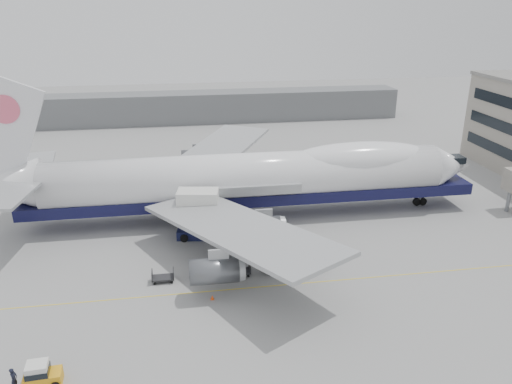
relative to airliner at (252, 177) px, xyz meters
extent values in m
plane|color=gray|center=(-0.64, -12.00, -5.62)|extent=(260.00, 260.00, 0.00)
cube|color=gold|center=(-0.64, -18.00, -5.62)|extent=(60.00, 0.15, 0.01)
cylinder|color=slate|center=(35.36, -4.00, -4.12)|extent=(0.50, 0.50, 3.00)
cube|color=slate|center=(-10.64, 58.00, -2.12)|extent=(110.00, 8.00, 7.00)
cylinder|color=white|center=(-0.64, 0.00, 0.08)|extent=(52.00, 6.40, 6.40)
cube|color=#0E0E34|center=(0.36, 0.00, -2.48)|extent=(60.00, 5.76, 1.50)
cone|color=white|center=(28.36, 0.00, 0.08)|extent=(6.00, 6.40, 6.40)
cone|color=white|center=(-31.14, 0.00, 0.68)|extent=(9.00, 6.40, 6.40)
ellipsoid|color=white|center=(14.96, 0.00, 1.84)|extent=(20.67, 5.78, 4.56)
cube|color=white|center=(-29.64, 0.00, 7.58)|extent=(10.52, 0.50, 13.56)
cylinder|color=#EE5C7A|center=(-29.14, 0.00, 10.08)|extent=(3.40, 0.30, 3.40)
cube|color=#9EA0A3|center=(-3.64, -14.28, -0.52)|extent=(20.35, 26.74, 2.26)
cube|color=#9EA0A3|center=(-3.64, 14.28, -0.52)|extent=(20.35, 26.74, 2.26)
cylinder|color=#595B60|center=(-6.64, 19.00, -2.72)|extent=(4.80, 2.60, 2.60)
cylinder|color=#595B60|center=(-0.64, 10.00, -2.72)|extent=(4.80, 2.60, 2.60)
cylinder|color=#595B60|center=(-0.64, -10.00, -2.72)|extent=(4.80, 2.60, 2.60)
cylinder|color=#595B60|center=(-6.64, -19.00, -2.72)|extent=(4.80, 2.60, 2.60)
cylinder|color=slate|center=(24.36, 0.00, -4.37)|extent=(0.36, 0.36, 2.50)
cylinder|color=black|center=(24.36, 0.00, -5.07)|extent=(1.10, 0.45, 1.10)
cylinder|color=slate|center=(-3.64, -3.00, -4.37)|extent=(0.36, 0.36, 2.50)
cylinder|color=black|center=(-3.64, -3.00, -5.07)|extent=(1.10, 0.45, 1.10)
cylinder|color=slate|center=(-3.64, 3.00, -4.37)|extent=(0.36, 0.36, 2.50)
cylinder|color=black|center=(-3.64, 3.00, -5.07)|extent=(1.10, 0.45, 1.10)
cube|color=#161B44|center=(-7.43, -5.34, -5.04)|extent=(5.67, 3.37, 1.17)
cube|color=silver|center=(-7.43, -5.34, -0.62)|extent=(5.28, 3.51, 2.35)
cube|color=#161B44|center=(-7.43, -6.51, -2.82)|extent=(3.77, 0.72, 4.20)
cube|color=#161B44|center=(-7.43, -4.17, -2.82)|extent=(3.77, 0.72, 4.20)
cube|color=slate|center=(-7.43, -3.63, -0.62)|extent=(2.73, 1.67, 0.15)
cylinder|color=black|center=(-9.35, -6.41, -5.14)|extent=(0.96, 0.37, 0.96)
cylinder|color=black|center=(-9.35, -4.27, -5.14)|extent=(0.96, 0.37, 0.96)
cylinder|color=black|center=(-5.51, -6.41, -5.14)|extent=(0.96, 0.37, 0.96)
cylinder|color=black|center=(-5.51, -4.27, -5.14)|extent=(0.96, 0.37, 0.96)
cube|color=orange|center=(-20.58, -29.11, -5.09)|extent=(2.83, 1.64, 1.07)
cube|color=silver|center=(-20.87, -29.12, -4.11)|extent=(1.65, 1.47, 0.98)
cube|color=black|center=(-20.87, -29.12, -4.31)|extent=(1.75, 1.57, 0.49)
cylinder|color=black|center=(-21.56, -28.47, -5.28)|extent=(0.68, 0.29, 0.68)
cylinder|color=black|center=(-19.60, -28.47, -5.28)|extent=(0.68, 0.29, 0.68)
imported|color=black|center=(-22.58, -29.31, -4.66)|extent=(0.53, 0.75, 1.93)
cone|color=#EE470C|center=(-6.93, -19.49, -5.38)|extent=(0.32, 0.32, 0.50)
cube|color=#EE470C|center=(-6.93, -19.49, -5.61)|extent=(0.34, 0.34, 0.03)
cube|color=#2D2D30|center=(-11.76, -15.32, -5.17)|extent=(2.30, 1.35, 0.18)
cube|color=#2D2D30|center=(-12.86, -15.32, -4.77)|extent=(0.08, 1.35, 0.90)
cube|color=#2D2D30|center=(-10.66, -15.32, -4.77)|extent=(0.08, 1.35, 0.90)
cylinder|color=black|center=(-12.61, -15.87, -5.47)|extent=(0.30, 0.12, 0.30)
cylinder|color=black|center=(-12.61, -14.77, -5.47)|extent=(0.30, 0.12, 0.30)
cylinder|color=black|center=(-10.91, -15.87, -5.47)|extent=(0.30, 0.12, 0.30)
cylinder|color=black|center=(-10.91, -14.77, -5.47)|extent=(0.30, 0.12, 0.30)
cube|color=#2D2D30|center=(-7.71, -15.32, -5.17)|extent=(2.30, 1.35, 0.18)
cube|color=#2D2D30|center=(-8.81, -15.32, -4.77)|extent=(0.08, 1.35, 0.90)
cube|color=#2D2D30|center=(-6.61, -15.32, -4.77)|extent=(0.08, 1.35, 0.90)
cylinder|color=black|center=(-8.56, -15.87, -5.47)|extent=(0.30, 0.12, 0.30)
cylinder|color=black|center=(-8.56, -14.77, -5.47)|extent=(0.30, 0.12, 0.30)
cylinder|color=black|center=(-6.86, -15.87, -5.47)|extent=(0.30, 0.12, 0.30)
cylinder|color=black|center=(-6.86, -14.77, -5.47)|extent=(0.30, 0.12, 0.30)
cube|color=#2D2D30|center=(-3.67, -15.32, -5.17)|extent=(2.30, 1.35, 0.18)
cube|color=#2D2D30|center=(-4.77, -15.32, -4.77)|extent=(0.08, 1.35, 0.90)
cube|color=#2D2D30|center=(-2.57, -15.32, -4.77)|extent=(0.08, 1.35, 0.90)
cylinder|color=black|center=(-4.52, -15.87, -5.47)|extent=(0.30, 0.12, 0.30)
cylinder|color=black|center=(-4.52, -14.77, -5.47)|extent=(0.30, 0.12, 0.30)
cylinder|color=black|center=(-2.82, -15.87, -5.47)|extent=(0.30, 0.12, 0.30)
cylinder|color=black|center=(-2.82, -14.77, -5.47)|extent=(0.30, 0.12, 0.30)
cube|color=#2D2D30|center=(0.37, -15.32, -5.17)|extent=(2.30, 1.35, 0.18)
cube|color=#2D2D30|center=(-0.73, -15.32, -4.77)|extent=(0.08, 1.35, 0.90)
cube|color=#2D2D30|center=(1.47, -15.32, -4.77)|extent=(0.08, 1.35, 0.90)
cylinder|color=black|center=(-0.48, -15.87, -5.47)|extent=(0.30, 0.12, 0.30)
cylinder|color=black|center=(-0.48, -14.77, -5.47)|extent=(0.30, 0.12, 0.30)
cylinder|color=black|center=(1.22, -15.87, -5.47)|extent=(0.30, 0.12, 0.30)
cylinder|color=black|center=(1.22, -14.77, -5.47)|extent=(0.30, 0.12, 0.30)
cube|color=#2D2D30|center=(4.41, -15.32, -5.17)|extent=(2.30, 1.35, 0.18)
cube|color=#2D2D30|center=(3.31, -15.32, -4.77)|extent=(0.08, 1.35, 0.90)
cube|color=#2D2D30|center=(5.51, -15.32, -4.77)|extent=(0.08, 1.35, 0.90)
cylinder|color=black|center=(3.56, -15.87, -5.47)|extent=(0.30, 0.12, 0.30)
cylinder|color=black|center=(3.56, -14.77, -5.47)|extent=(0.30, 0.12, 0.30)
cylinder|color=black|center=(5.26, -15.87, -5.47)|extent=(0.30, 0.12, 0.30)
cylinder|color=black|center=(5.26, -14.77, -5.47)|extent=(0.30, 0.12, 0.30)
camera|label=1|loc=(-9.29, -61.68, 22.01)|focal=35.00mm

